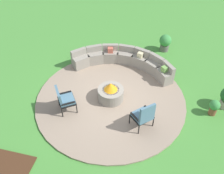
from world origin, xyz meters
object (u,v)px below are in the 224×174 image
(fire_pit, at_px, (111,93))
(potted_plant_3, at_px, (165,42))
(curved_stone_bench, at_px, (124,61))
(lounge_chair_front_left, at_px, (64,99))
(lounge_chair_front_right, at_px, (144,115))
(potted_plant_2, at_px, (214,107))

(fire_pit, distance_m, potted_plant_3, 4.06)
(curved_stone_bench, height_order, lounge_chair_front_left, lounge_chair_front_left)
(curved_stone_bench, relative_size, lounge_chair_front_right, 4.01)
(lounge_chair_front_left, distance_m, potted_plant_3, 5.53)
(fire_pit, xyz_separation_m, curved_stone_bench, (0.08, 1.98, 0.02))
(lounge_chair_front_right, xyz_separation_m, potted_plant_3, (0.30, 4.73, -0.17))
(lounge_chair_front_right, xyz_separation_m, potted_plant_2, (2.25, 1.17, -0.26))
(lounge_chair_front_left, xyz_separation_m, potted_plant_3, (3.02, 4.63, -0.16))
(lounge_chair_front_left, xyz_separation_m, lounge_chair_front_right, (2.72, -0.11, 0.02))
(curved_stone_bench, relative_size, potted_plant_3, 5.37)
(potted_plant_2, relative_size, potted_plant_3, 0.77)
(curved_stone_bench, bearing_deg, potted_plant_3, 48.44)
(lounge_chair_front_left, relative_size, potted_plant_3, 1.26)
(lounge_chair_front_right, bearing_deg, fire_pit, 97.01)
(lounge_chair_front_left, relative_size, lounge_chair_front_right, 0.94)
(fire_pit, distance_m, lounge_chair_front_right, 1.69)
(potted_plant_2, bearing_deg, lounge_chair_front_right, -152.64)
(potted_plant_2, height_order, potted_plant_3, potted_plant_3)
(fire_pit, bearing_deg, potted_plant_3, 66.42)
(fire_pit, xyz_separation_m, lounge_chair_front_right, (1.33, -1.01, 0.26))
(fire_pit, height_order, potted_plant_2, fire_pit)
(lounge_chair_front_right, height_order, potted_plant_3, lounge_chair_front_right)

